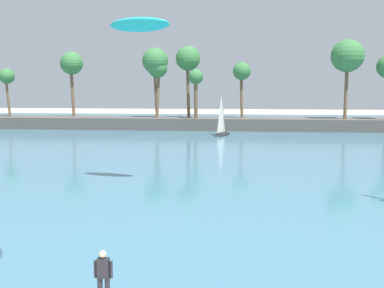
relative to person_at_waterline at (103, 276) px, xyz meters
name	(u,v)px	position (x,y,z in m)	size (l,w,h in m)	color
sea	(232,135)	(2.96, 48.08, -0.86)	(220.00, 95.85, 0.06)	teal
palm_headland	(259,102)	(6.67, 55.91, 3.34)	(95.57, 6.65, 13.22)	#514C47
person_at_waterline	(103,276)	(0.00, 0.00, 0.00)	(0.55, 0.21, 1.67)	#23232D
sailboat_mid_bay	(222,131)	(1.66, 47.41, -0.24)	(2.74, 4.76, 6.61)	black
kite_aloft_high_over_bay	(139,25)	(-2.31, 15.78, 9.19)	(3.96, 1.35, 0.55)	#1EADB2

